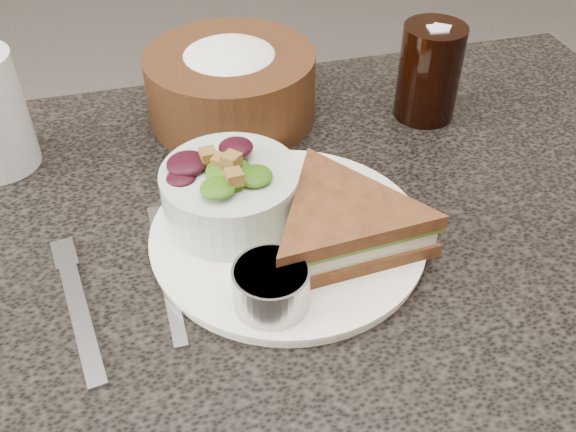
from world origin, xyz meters
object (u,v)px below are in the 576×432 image
at_px(salad_bowl, 230,186).
at_px(dressing_ramekin, 271,287).
at_px(bread_basket, 230,75).
at_px(sandwich, 343,224).
at_px(cola_glass, 430,68).
at_px(dinner_plate, 288,235).

xyz_separation_m(salad_bowl, dressing_ramekin, (0.01, -0.12, -0.02)).
height_order(salad_bowl, bread_basket, bread_basket).
xyz_separation_m(sandwich, dressing_ramekin, (-0.08, -0.05, -0.00)).
relative_size(sandwich, dressing_ramekin, 2.80).
bearing_deg(salad_bowl, cola_glass, 27.94).
height_order(bread_basket, cola_glass, cola_glass).
bearing_deg(bread_basket, salad_bowl, -101.27).
height_order(sandwich, bread_basket, bread_basket).
relative_size(sandwich, cola_glass, 1.45).
bearing_deg(sandwich, salad_bowl, 139.96).
xyz_separation_m(sandwich, salad_bowl, (-0.09, 0.07, 0.01)).
xyz_separation_m(sandwich, cola_glass, (0.18, 0.21, 0.03)).
xyz_separation_m(salad_bowl, bread_basket, (0.04, 0.20, 0.01)).
distance_m(bread_basket, cola_glass, 0.23).
relative_size(salad_bowl, bread_basket, 0.66).
distance_m(dinner_plate, dressing_ramekin, 0.10).
relative_size(dinner_plate, sandwich, 1.42).
bearing_deg(salad_bowl, dressing_ramekin, -85.08).
distance_m(dinner_plate, cola_glass, 0.29).
bearing_deg(dressing_ramekin, dinner_plate, 66.27).
relative_size(dinner_plate, bread_basket, 1.31).
distance_m(sandwich, bread_basket, 0.27).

